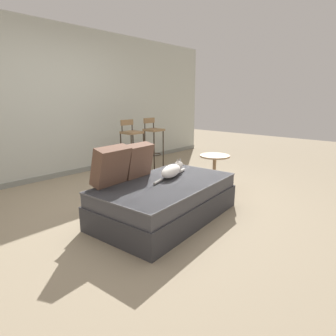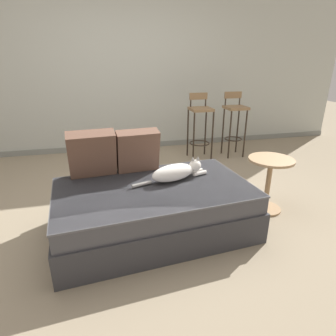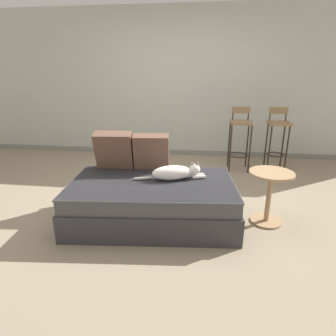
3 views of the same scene
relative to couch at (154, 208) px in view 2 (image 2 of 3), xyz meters
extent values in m
plane|color=gray|center=(0.00, 0.40, -0.22)|extent=(16.00, 16.00, 0.00)
cube|color=#B7BCB2|center=(0.00, 2.65, 1.08)|extent=(8.00, 0.10, 2.60)
cube|color=gray|center=(0.00, 2.60, -0.18)|extent=(8.00, 0.02, 0.09)
cube|color=#353539|center=(0.00, 0.00, -0.09)|extent=(1.78, 1.14, 0.28)
cube|color=#47474C|center=(0.00, 0.00, 0.13)|extent=(1.73, 1.10, 0.16)
cube|color=#525257|center=(0.00, 0.00, 0.21)|extent=(1.75, 1.11, 0.02)
cube|color=brown|center=(-0.50, 0.35, 0.44)|extent=(0.44, 0.29, 0.44)
cube|color=brown|center=(-0.08, 0.39, 0.42)|extent=(0.41, 0.25, 0.42)
ellipsoid|color=white|center=(0.19, 0.09, 0.29)|extent=(0.45, 0.29, 0.15)
sphere|color=white|center=(0.43, 0.16, 0.31)|extent=(0.11, 0.11, 0.11)
cone|color=gray|center=(0.40, 0.16, 0.39)|extent=(0.03, 0.03, 0.04)
cone|color=gray|center=(0.45, 0.16, 0.39)|extent=(0.03, 0.03, 0.04)
cylinder|color=white|center=(0.47, 0.14, 0.24)|extent=(0.14, 0.08, 0.04)
cylinder|color=white|center=(0.45, 0.20, 0.24)|extent=(0.14, 0.08, 0.04)
cylinder|color=gray|center=(-0.10, 0.03, 0.24)|extent=(0.18, 0.08, 0.03)
cylinder|color=#2D2319|center=(0.92, 1.68, 0.15)|extent=(0.02, 0.02, 0.75)
cylinder|color=#2D2319|center=(1.22, 1.68, 0.15)|extent=(0.02, 0.02, 0.75)
cylinder|color=#2D2319|center=(0.92, 1.97, 0.15)|extent=(0.02, 0.02, 0.75)
cylinder|color=#2D2319|center=(1.22, 1.97, 0.15)|extent=(0.02, 0.02, 0.75)
torus|color=#2D2319|center=(1.07, 1.82, 0.02)|extent=(0.31, 0.31, 0.02)
cube|color=olive|center=(1.07, 1.82, 0.54)|extent=(0.32, 0.32, 0.04)
cylinder|color=#2D2319|center=(0.95, 1.95, 0.62)|extent=(0.02, 0.02, 0.19)
cylinder|color=#2D2319|center=(1.19, 1.95, 0.62)|extent=(0.02, 0.02, 0.19)
cube|color=olive|center=(1.07, 1.95, 0.72)|extent=(0.28, 0.03, 0.10)
cylinder|color=#2D2319|center=(1.51, 1.69, 0.15)|extent=(0.02, 0.02, 0.75)
cylinder|color=#2D2319|center=(1.77, 1.69, 0.15)|extent=(0.02, 0.02, 0.75)
cylinder|color=#2D2319|center=(1.51, 1.95, 0.15)|extent=(0.02, 0.02, 0.75)
cylinder|color=#2D2319|center=(1.77, 1.95, 0.15)|extent=(0.02, 0.02, 0.75)
torus|color=#2D2319|center=(1.64, 1.82, 0.05)|extent=(0.28, 0.28, 0.02)
cube|color=olive|center=(1.64, 1.82, 0.54)|extent=(0.32, 0.32, 0.04)
cylinder|color=#2D2319|center=(1.52, 1.95, 0.62)|extent=(0.02, 0.02, 0.20)
cylinder|color=#2D2319|center=(1.76, 1.95, 0.62)|extent=(0.02, 0.02, 0.20)
cube|color=olive|center=(1.64, 1.95, 0.72)|extent=(0.28, 0.03, 0.10)
cylinder|color=tan|center=(1.19, 0.11, 0.04)|extent=(0.05, 0.05, 0.53)
cylinder|color=tan|center=(1.19, 0.11, -0.21)|extent=(0.32, 0.32, 0.02)
cylinder|color=tan|center=(1.19, 0.11, 0.32)|extent=(0.44, 0.44, 0.02)
camera|label=1|loc=(-2.29, -2.10, 1.16)|focal=30.00mm
camera|label=2|loc=(-0.40, -2.16, 1.24)|focal=30.00mm
camera|label=3|loc=(0.50, -2.63, 1.27)|focal=30.00mm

